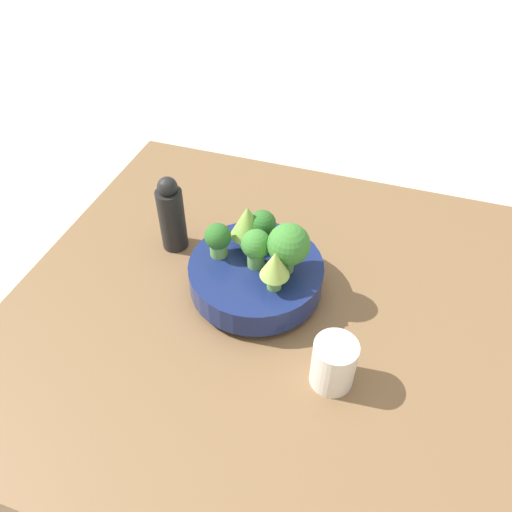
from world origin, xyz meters
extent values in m
plane|color=beige|center=(0.00, 0.00, 0.00)|extent=(6.00, 6.00, 0.00)
cube|color=brown|center=(0.00, 0.00, 0.02)|extent=(0.87, 0.83, 0.05)
cylinder|color=navy|center=(0.03, -0.02, 0.05)|extent=(0.10, 0.10, 0.01)
cylinder|color=navy|center=(0.03, -0.02, 0.08)|extent=(0.23, 0.23, 0.05)
cylinder|color=#6BA34C|center=(0.06, -0.07, 0.12)|extent=(0.03, 0.03, 0.02)
cone|color=#84AD47|center=(0.06, -0.07, 0.16)|extent=(0.06, 0.06, 0.06)
cylinder|color=#6BA34C|center=(-0.02, 0.01, 0.12)|extent=(0.02, 0.02, 0.03)
cone|color=#93B751|center=(-0.02, 0.01, 0.16)|extent=(0.05, 0.05, 0.05)
cylinder|color=#609347|center=(-0.03, -0.03, 0.12)|extent=(0.02, 0.02, 0.03)
sphere|color=#387A2D|center=(-0.03, -0.03, 0.17)|extent=(0.07, 0.07, 0.07)
cylinder|color=#6BA34C|center=(0.10, -0.03, 0.12)|extent=(0.03, 0.03, 0.02)
sphere|color=#286023|center=(0.10, -0.03, 0.15)|extent=(0.05, 0.05, 0.05)
cylinder|color=#609347|center=(0.03, -0.02, 0.12)|extent=(0.03, 0.03, 0.03)
sphere|color=#387A2D|center=(0.03, -0.02, 0.15)|extent=(0.05, 0.05, 0.05)
cylinder|color=#609347|center=(0.03, -0.08, 0.12)|extent=(0.03, 0.03, 0.03)
sphere|color=#286023|center=(0.03, -0.08, 0.15)|extent=(0.05, 0.05, 0.05)
cylinder|color=silver|center=(-0.14, 0.11, 0.09)|extent=(0.06, 0.06, 0.08)
cylinder|color=black|center=(0.21, -0.09, 0.11)|extent=(0.05, 0.05, 0.13)
sphere|color=black|center=(0.21, -0.09, 0.18)|extent=(0.04, 0.04, 0.04)
camera|label=1|loc=(-0.16, 0.54, 0.70)|focal=35.00mm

